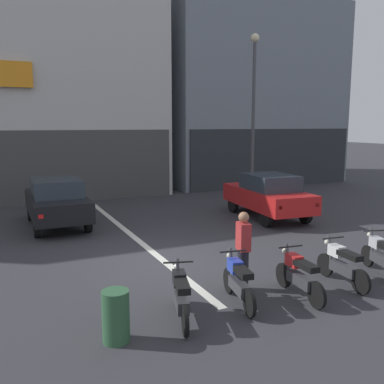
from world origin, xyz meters
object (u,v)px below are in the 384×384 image
(motorcycle_black_row_leftmost, at_px, (181,295))
(person_by_motorcycles, at_px, (243,250))
(car_red_parked_kerbside, at_px, (268,194))
(motorcycle_silver_row_rightmost, at_px, (381,255))
(street_lamp, at_px, (254,103))
(motorcycle_red_row_centre, at_px, (299,275))
(motorcycle_blue_row_left_mid, at_px, (238,281))
(car_black_crossing_near, at_px, (57,201))
(motorcycle_white_row_right_mid, at_px, (342,264))
(trash_bin, at_px, (116,316))

(motorcycle_black_row_leftmost, xyz_separation_m, person_by_motorcycles, (1.73, 0.73, 0.40))
(car_red_parked_kerbside, height_order, motorcycle_silver_row_rightmost, car_red_parked_kerbside)
(motorcycle_silver_row_rightmost, height_order, person_by_motorcycles, person_by_motorcycles)
(street_lamp, height_order, motorcycle_red_row_centre, street_lamp)
(motorcycle_red_row_centre, height_order, motorcycle_silver_row_rightmost, same)
(car_red_parked_kerbside, bearing_deg, motorcycle_black_row_leftmost, -134.72)
(motorcycle_blue_row_left_mid, distance_m, person_by_motorcycles, 0.83)
(person_by_motorcycles, bearing_deg, motorcycle_red_row_centre, -43.97)
(car_black_crossing_near, relative_size, motorcycle_white_row_right_mid, 2.46)
(car_red_parked_kerbside, height_order, motorcycle_black_row_leftmost, car_red_parked_kerbside)
(motorcycle_red_row_centre, relative_size, trash_bin, 1.96)
(car_black_crossing_near, height_order, person_by_motorcycles, person_by_motorcycles)
(street_lamp, distance_m, motorcycle_red_row_centre, 10.87)
(car_red_parked_kerbside, xyz_separation_m, street_lamp, (0.99, 2.65, 3.44))
(motorcycle_silver_row_rightmost, bearing_deg, motorcycle_red_row_centre, -174.27)
(motorcycle_black_row_leftmost, bearing_deg, motorcycle_silver_row_rightmost, 2.16)
(street_lamp, relative_size, motorcycle_black_row_leftmost, 4.41)
(motorcycle_red_row_centre, bearing_deg, car_red_parked_kerbside, 59.98)
(motorcycle_blue_row_left_mid, bearing_deg, street_lamp, 55.91)
(motorcycle_black_row_leftmost, bearing_deg, car_red_parked_kerbside, 45.28)
(motorcycle_red_row_centre, distance_m, motorcycle_white_row_right_mid, 1.29)
(trash_bin, bearing_deg, motorcycle_white_row_right_mid, 4.06)
(motorcycle_silver_row_rightmost, bearing_deg, motorcycle_blue_row_left_mid, -179.49)
(motorcycle_red_row_centre, relative_size, person_by_motorcycles, 1.00)
(car_red_parked_kerbside, bearing_deg, motorcycle_blue_row_left_mid, -128.92)
(car_red_parked_kerbside, xyz_separation_m, motorcycle_red_row_centre, (-3.68, -6.36, -0.43))
(car_red_parked_kerbside, relative_size, trash_bin, 4.98)
(car_red_parked_kerbside, relative_size, motorcycle_red_row_centre, 2.54)
(street_lamp, relative_size, trash_bin, 8.42)
(car_red_parked_kerbside, height_order, motorcycle_red_row_centre, car_red_parked_kerbside)
(car_black_crossing_near, xyz_separation_m, motorcycle_silver_row_rightmost, (6.18, -8.00, -0.43))
(street_lamp, distance_m, motorcycle_black_row_leftmost, 12.14)
(person_by_motorcycles, height_order, trash_bin, person_by_motorcycles)
(motorcycle_blue_row_left_mid, bearing_deg, motorcycle_white_row_right_mid, -1.64)
(motorcycle_blue_row_left_mid, relative_size, motorcycle_white_row_right_mid, 0.99)
(motorcycle_black_row_leftmost, bearing_deg, trash_bin, -167.52)
(car_black_crossing_near, relative_size, person_by_motorcycles, 2.46)
(motorcycle_red_row_centre, xyz_separation_m, motorcycle_silver_row_rightmost, (2.57, 0.26, 0.00))
(person_by_motorcycles, bearing_deg, motorcycle_silver_row_rightmost, -9.04)
(motorcycle_red_row_centre, relative_size, motorcycle_silver_row_rightmost, 1.04)
(street_lamp, xyz_separation_m, motorcycle_blue_row_left_mid, (-5.95, -8.79, -3.87))
(motorcycle_red_row_centre, height_order, motorcycle_white_row_right_mid, same)
(car_black_crossing_near, relative_size, motorcycle_black_row_leftmost, 2.53)
(street_lamp, relative_size, motorcycle_white_row_right_mid, 4.29)
(car_red_parked_kerbside, xyz_separation_m, person_by_motorcycles, (-4.50, -5.57, -0.03))
(street_lamp, relative_size, motorcycle_red_row_centre, 4.29)
(motorcycle_blue_row_left_mid, xyz_separation_m, motorcycle_white_row_right_mid, (2.56, -0.07, 0.00))
(car_red_parked_kerbside, relative_size, motorcycle_silver_row_rightmost, 2.64)
(motorcycle_white_row_right_mid, bearing_deg, motorcycle_blue_row_left_mid, 178.36)
(motorcycle_blue_row_left_mid, distance_m, trash_bin, 2.56)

